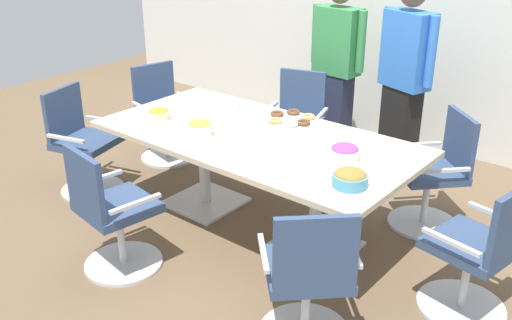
# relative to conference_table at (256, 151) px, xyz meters

# --- Properties ---
(ground_plane) EXTENTS (10.00, 10.00, 0.01)m
(ground_plane) POSITION_rel_conference_table_xyz_m (0.00, 0.00, -0.63)
(ground_plane) COLOR brown
(back_wall) EXTENTS (8.00, 0.10, 2.80)m
(back_wall) POSITION_rel_conference_table_xyz_m (0.00, 2.40, 0.77)
(back_wall) COLOR silver
(back_wall) RESTS_ON ground
(conference_table) EXTENTS (2.40, 1.20, 0.75)m
(conference_table) POSITION_rel_conference_table_xyz_m (0.00, 0.00, 0.00)
(conference_table) COLOR #CCB793
(conference_table) RESTS_ON ground
(office_chair_0) EXTENTS (0.61, 0.61, 0.91)m
(office_chair_0) POSITION_rel_conference_table_xyz_m (-0.36, -1.08, -0.22)
(office_chair_0) COLOR silver
(office_chair_0) RESTS_ON ground
(office_chair_1) EXTENTS (0.76, 0.76, 0.91)m
(office_chair_1) POSITION_rel_conference_table_xyz_m (1.08, -0.86, -0.22)
(office_chair_1) COLOR silver
(office_chair_1) RESTS_ON ground
(office_chair_2) EXTENTS (0.63, 0.63, 0.91)m
(office_chair_2) POSITION_rel_conference_table_xyz_m (1.70, -0.00, -0.22)
(office_chair_2) COLOR silver
(office_chair_2) RESTS_ON ground
(office_chair_3) EXTENTS (0.76, 0.76, 0.91)m
(office_chair_3) POSITION_rel_conference_table_xyz_m (1.06, 0.86, -0.22)
(office_chair_3) COLOR silver
(office_chair_3) RESTS_ON ground
(office_chair_4) EXTENTS (0.67, 0.67, 0.91)m
(office_chair_4) POSITION_rel_conference_table_xyz_m (-0.39, 1.07, -0.22)
(office_chair_4) COLOR silver
(office_chair_4) RESTS_ON ground
(office_chair_5) EXTENTS (0.64, 0.64, 0.91)m
(office_chair_5) POSITION_rel_conference_table_xyz_m (-1.54, 0.46, -0.22)
(office_chair_5) COLOR silver
(office_chair_5) RESTS_ON ground
(office_chair_6) EXTENTS (0.67, 0.67, 0.91)m
(office_chair_6) POSITION_rel_conference_table_xyz_m (-1.53, -0.48, -0.22)
(office_chair_6) COLOR silver
(office_chair_6) RESTS_ON ground
(person_standing_0) EXTENTS (0.61, 0.25, 1.68)m
(person_standing_0) POSITION_rel_conference_table_xyz_m (-0.36, 1.67, 0.25)
(person_standing_0) COLOR #232842
(person_standing_0) RESTS_ON ground
(person_standing_1) EXTENTS (0.60, 0.35, 1.75)m
(person_standing_1) POSITION_rel_conference_table_xyz_m (0.40, 1.57, 0.29)
(person_standing_1) COLOR black
(person_standing_1) RESTS_ON ground
(snack_bowl_chips_orange) EXTENTS (0.17, 0.17, 0.09)m
(snack_bowl_chips_orange) POSITION_rel_conference_table_xyz_m (-0.82, -0.21, 0.17)
(snack_bowl_chips_orange) COLOR beige
(snack_bowl_chips_orange) RESTS_ON conference_table
(snack_bowl_chips_yellow) EXTENTS (0.19, 0.19, 0.12)m
(snack_bowl_chips_yellow) POSITION_rel_conference_table_xyz_m (-0.32, -0.26, 0.18)
(snack_bowl_chips_yellow) COLOR white
(snack_bowl_chips_yellow) RESTS_ON conference_table
(snack_bowl_candy_mix) EXTENTS (0.21, 0.21, 0.11)m
(snack_bowl_candy_mix) POSITION_rel_conference_table_xyz_m (0.74, 0.03, 0.18)
(snack_bowl_candy_mix) COLOR white
(snack_bowl_candy_mix) RESTS_ON conference_table
(snack_bowl_pretzels) EXTENTS (0.22, 0.22, 0.11)m
(snack_bowl_pretzels) POSITION_rel_conference_table_xyz_m (0.97, -0.29, 0.18)
(snack_bowl_pretzels) COLOR #4C9EC6
(snack_bowl_pretzels) RESTS_ON conference_table
(donut_platter) EXTENTS (0.39, 0.38, 0.04)m
(donut_platter) POSITION_rel_conference_table_xyz_m (0.02, 0.40, 0.14)
(donut_platter) COLOR white
(donut_platter) RESTS_ON conference_table
(plate_stack) EXTENTS (0.21, 0.21, 0.04)m
(plate_stack) POSITION_rel_conference_table_xyz_m (-0.60, 0.36, 0.14)
(plate_stack) COLOR white
(plate_stack) RESTS_ON conference_table
(napkin_pile) EXTENTS (0.18, 0.18, 0.06)m
(napkin_pile) POSITION_rel_conference_table_xyz_m (0.36, 0.11, 0.15)
(napkin_pile) COLOR white
(napkin_pile) RESTS_ON conference_table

